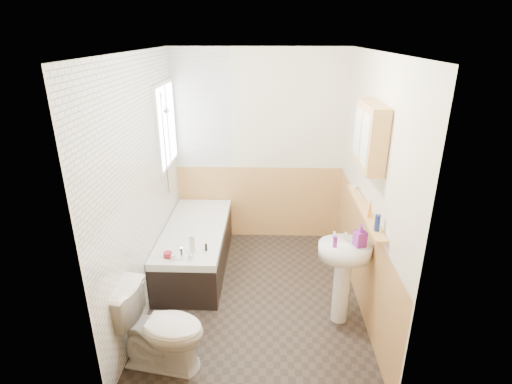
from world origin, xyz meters
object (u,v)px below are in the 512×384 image
(toilet, at_px, (160,328))
(sink, at_px, (343,267))
(bathtub, at_px, (196,246))
(pine_shelf, at_px, (364,210))
(medicine_cabinet, at_px, (370,136))

(toilet, bearing_deg, sink, -58.35)
(bathtub, xyz_separation_m, pine_shelf, (1.77, -0.67, 0.81))
(bathtub, relative_size, toilet, 2.15)
(bathtub, xyz_separation_m, toilet, (-0.03, -1.52, 0.09))
(bathtub, height_order, medicine_cabinet, medicine_cabinet)
(bathtub, bearing_deg, toilet, -91.13)
(bathtub, bearing_deg, pine_shelf, -20.61)
(bathtub, bearing_deg, sink, -29.81)
(toilet, xyz_separation_m, pine_shelf, (1.80, 0.86, 0.71))
(toilet, xyz_separation_m, sink, (1.60, 0.62, 0.23))
(toilet, distance_m, pine_shelf, 2.12)
(sink, relative_size, medicine_cabinet, 1.51)
(bathtub, distance_m, pine_shelf, 2.06)
(toilet, bearing_deg, bathtub, 9.23)
(toilet, xyz_separation_m, medicine_cabinet, (1.77, 0.85, 1.43))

